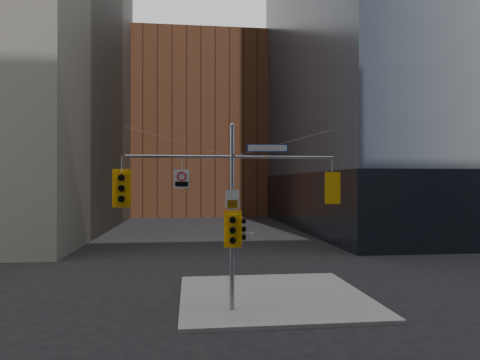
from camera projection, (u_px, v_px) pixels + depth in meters
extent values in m
plane|color=black|center=(238.00, 332.00, 14.35)|extent=(160.00, 160.00, 0.00)
cube|color=gray|center=(273.00, 296.00, 18.56)|extent=(8.00, 8.00, 0.15)
cube|color=black|center=(447.00, 200.00, 49.43)|extent=(36.40, 36.40, 6.00)
cube|color=brown|center=(199.00, 130.00, 72.05)|extent=(26.00, 20.00, 28.00)
cylinder|color=gray|center=(232.00, 219.00, 16.36)|extent=(0.18, 0.18, 7.20)
sphere|color=gray|center=(232.00, 126.00, 16.39)|extent=(0.20, 0.20, 0.20)
cylinder|color=gray|center=(179.00, 156.00, 16.15)|extent=(4.00, 0.11, 0.11)
cylinder|color=gray|center=(283.00, 157.00, 16.61)|extent=(4.00, 0.11, 0.11)
cylinder|color=gray|center=(233.00, 156.00, 16.03)|extent=(0.10, 0.70, 0.10)
cylinder|color=gray|center=(179.00, 142.00, 16.15)|extent=(4.00, 0.02, 1.12)
cylinder|color=gray|center=(283.00, 143.00, 16.62)|extent=(4.00, 0.02, 1.12)
cube|color=#F9B00D|center=(122.00, 188.00, 15.89)|extent=(0.41, 0.31, 1.17)
cube|color=#F9B00D|center=(122.00, 188.00, 16.08)|extent=(0.69, 0.13, 1.45)
cylinder|color=black|center=(121.00, 178.00, 15.67)|extent=(0.27, 0.21, 0.25)
cylinder|color=black|center=(121.00, 178.00, 15.76)|extent=(0.21, 0.05, 0.21)
cylinder|color=black|center=(121.00, 188.00, 15.67)|extent=(0.27, 0.21, 0.25)
cylinder|color=black|center=(121.00, 188.00, 15.76)|extent=(0.21, 0.05, 0.21)
cylinder|color=black|center=(121.00, 199.00, 15.67)|extent=(0.27, 0.21, 0.25)
cylinder|color=black|center=(121.00, 199.00, 15.76)|extent=(0.21, 0.05, 0.21)
cube|color=#F9B00D|center=(332.00, 188.00, 16.84)|extent=(0.37, 0.29, 1.01)
cube|color=#F9B00D|center=(333.00, 188.00, 16.66)|extent=(0.59, 0.16, 1.25)
cylinder|color=black|center=(331.00, 179.00, 17.03)|extent=(0.24, 0.19, 0.21)
cylinder|color=black|center=(332.00, 179.00, 16.95)|extent=(0.18, 0.05, 0.18)
cylinder|color=black|center=(331.00, 188.00, 17.03)|extent=(0.24, 0.19, 0.21)
cylinder|color=black|center=(332.00, 188.00, 16.95)|extent=(0.18, 0.05, 0.18)
cylinder|color=black|center=(331.00, 196.00, 17.02)|extent=(0.24, 0.19, 0.21)
cylinder|color=#0CE559|center=(332.00, 196.00, 16.95)|extent=(0.18, 0.05, 0.18)
cube|color=#F9B00D|center=(239.00, 229.00, 16.39)|extent=(0.28, 0.35, 0.95)
cylinder|color=black|center=(244.00, 221.00, 16.37)|extent=(0.19, 0.23, 0.20)
cylinder|color=black|center=(242.00, 221.00, 16.38)|extent=(0.06, 0.17, 0.17)
cylinder|color=black|center=(244.00, 229.00, 16.37)|extent=(0.19, 0.23, 0.20)
cylinder|color=black|center=(242.00, 229.00, 16.38)|extent=(0.06, 0.17, 0.17)
cylinder|color=black|center=(244.00, 237.00, 16.37)|extent=(0.19, 0.23, 0.20)
cylinder|color=black|center=(242.00, 237.00, 16.38)|extent=(0.06, 0.17, 0.17)
cube|color=#F9B00D|center=(233.00, 230.00, 16.08)|extent=(0.39, 0.30, 1.14)
cube|color=#F9B00D|center=(233.00, 229.00, 16.28)|extent=(0.67, 0.12, 1.41)
cylinder|color=black|center=(233.00, 220.00, 15.87)|extent=(0.26, 0.20, 0.24)
cylinder|color=black|center=(233.00, 220.00, 15.96)|extent=(0.21, 0.04, 0.21)
cylinder|color=black|center=(233.00, 230.00, 15.87)|extent=(0.26, 0.20, 0.24)
cylinder|color=black|center=(233.00, 230.00, 15.95)|extent=(0.21, 0.04, 0.21)
cylinder|color=black|center=(233.00, 240.00, 15.86)|extent=(0.26, 0.20, 0.24)
cylinder|color=black|center=(233.00, 240.00, 15.95)|extent=(0.21, 0.04, 0.21)
cube|color=navy|center=(267.00, 148.00, 16.54)|extent=(1.61, 0.12, 0.31)
cube|color=silver|center=(267.00, 148.00, 16.52)|extent=(1.52, 0.09, 0.24)
cube|color=silver|center=(182.00, 179.00, 16.13)|extent=(0.58, 0.04, 0.72)
torus|color=#B20A0A|center=(182.00, 176.00, 16.11)|extent=(0.36, 0.06, 0.36)
cube|color=black|center=(182.00, 184.00, 16.11)|extent=(0.48, 0.02, 0.17)
cube|color=silver|center=(232.00, 199.00, 16.25)|extent=(0.53, 0.04, 0.70)
cube|color=#D88C00|center=(232.00, 204.00, 16.23)|extent=(0.39, 0.01, 0.31)
cube|color=silver|center=(244.00, 235.00, 16.41)|extent=(0.84, 0.08, 0.17)
cube|color=#145926|center=(231.00, 237.00, 16.80)|extent=(0.05, 0.82, 0.16)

